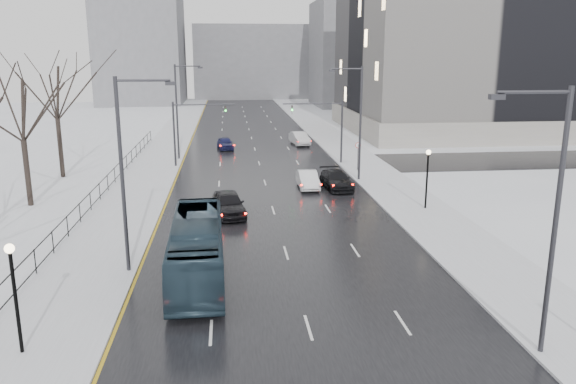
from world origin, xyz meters
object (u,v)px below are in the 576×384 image
object	(u,v)px
streetlight_l_far	(179,107)
lamppost_r_mid	(427,170)
tree_park_d	(31,207)
mast_signal_right	(331,124)
sedan_right_distant	(300,138)
streetlight_r_mid	(358,118)
tree_park_e	(63,178)
mast_signal_left	(185,126)
sedan_center_near	(229,204)
bus	(197,248)
sedan_right_far	(336,180)
streetlight_r_near	(551,212)
sedan_right_near	(308,179)
streetlight_l_near	(126,166)
no_uturn_sign	(358,148)
sedan_center_far	(225,143)
lamppost_l	(14,283)

from	to	relation	value
streetlight_l_far	lamppost_r_mid	distance (m)	29.30
lamppost_r_mid	tree_park_d	bearing A→B (deg)	172.09
mast_signal_right	sedan_right_distant	distance (m)	13.15
tree_park_d	streetlight_r_mid	bearing A→B (deg)	13.01
tree_park_e	mast_signal_left	distance (m)	12.29
sedan_center_near	sedan_right_distant	world-z (taller)	sedan_center_near
bus	sedan_right_far	world-z (taller)	bus
tree_park_e	streetlight_r_near	bearing A→B (deg)	-52.21
sedan_right_near	sedan_right_far	distance (m)	2.41
tree_park_d	streetlight_l_near	xyz separation A→B (m)	(9.63, -14.00, 5.62)
mast_signal_left	sedan_right_far	size ratio (longest dim) A/B	1.28
lamppost_r_mid	mast_signal_left	size ratio (longest dim) A/B	0.66
streetlight_l_near	mast_signal_left	distance (m)	28.05
streetlight_l_far	no_uturn_sign	xyz separation A→B (m)	(17.37, -8.00, -3.32)
lamppost_r_mid	streetlight_r_mid	bearing A→B (deg)	105.82
streetlight_l_far	sedan_right_far	bearing A→B (deg)	-46.58
sedan_center_far	sedan_right_distant	world-z (taller)	sedan_right_distant
streetlight_r_mid	bus	bearing A→B (deg)	-121.76
streetlight_r_mid	mast_signal_right	size ratio (longest dim) A/B	1.54
lamppost_r_mid	sedan_right_distant	world-z (taller)	lamppost_r_mid
sedan_center_far	mast_signal_left	bearing A→B (deg)	-117.96
tree_park_d	tree_park_e	size ratio (longest dim) A/B	0.93
lamppost_l	sedan_right_near	size ratio (longest dim) A/B	0.96
mast_signal_right	sedan_right_distant	xyz separation A→B (m)	(-1.63, 12.63, -3.27)
mast_signal_left	sedan_right_near	world-z (taller)	mast_signal_left
lamppost_r_mid	mast_signal_left	bearing A→B (deg)	135.52
bus	no_uturn_sign	bearing A→B (deg)	59.33
tree_park_d	lamppost_r_mid	xyz separation A→B (m)	(28.80, -4.00, 2.94)
no_uturn_sign	streetlight_l_far	bearing A→B (deg)	155.27
bus	sedan_right_near	bearing A→B (deg)	64.64
tree_park_e	no_uturn_sign	size ratio (longest dim) A/B	5.00
tree_park_e	streetlight_r_mid	size ratio (longest dim) A/B	1.35
lamppost_l	lamppost_r_mid	world-z (taller)	same
lamppost_l	sedan_right_near	world-z (taller)	lamppost_l
lamppost_l	no_uturn_sign	world-z (taller)	lamppost_l
no_uturn_sign	sedan_right_far	distance (m)	7.73
lamppost_l	sedan_right_distant	world-z (taller)	lamppost_l
sedan_center_near	sedan_right_distant	xyz separation A→B (m)	(8.90, 30.63, -0.06)
bus	sedan_right_near	size ratio (longest dim) A/B	2.43
mast_signal_left	no_uturn_sign	distance (m)	17.10
streetlight_r_near	mast_signal_right	bearing A→B (deg)	91.27
bus	lamppost_r_mid	bearing A→B (deg)	33.35
tree_park_d	mast_signal_right	size ratio (longest dim) A/B	1.92
no_uturn_sign	sedan_center_far	distance (m)	19.18
lamppost_l	sedan_right_far	bearing A→B (deg)	56.28
streetlight_l_near	no_uturn_sign	bearing A→B (deg)	54.11
tree_park_d	sedan_right_far	world-z (taller)	tree_park_d
sedan_center_near	streetlight_l_far	bearing A→B (deg)	95.05
streetlight_r_near	tree_park_d	bearing A→B (deg)	137.25
tree_park_e	sedan_right_far	xyz separation A→B (m)	(24.03, -6.79, 0.78)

